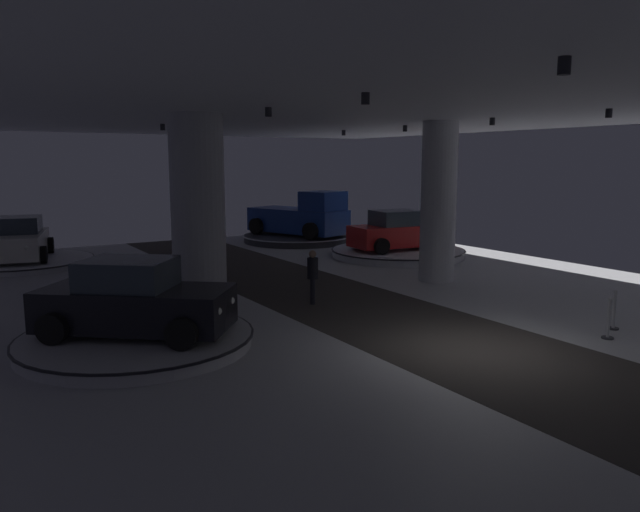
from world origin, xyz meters
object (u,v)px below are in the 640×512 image
object	(u,v)px
display_platform_far_right	(398,252)
pickup_truck_deep_right	(302,217)
column_left	(198,210)
visitor_walking_near	(313,273)
column_right	(438,202)
display_car_deep_left	(20,240)
display_car_mid_left	(134,301)
display_platform_deep_left	(21,262)
display_platform_mid_left	(137,340)
display_car_far_right	(398,232)
display_platform_deep_right	(298,238)

from	to	relation	value
display_platform_far_right	pickup_truck_deep_right	size ratio (longest dim) A/B	1.03
column_left	visitor_walking_near	distance (m)	3.82
column_right	display_car_deep_left	world-z (taller)	column_right
display_car_mid_left	display_platform_deep_left	xyz separation A→B (m)	(-1.02, 13.48, -0.93)
pickup_truck_deep_right	visitor_walking_near	distance (m)	13.73
display_platform_mid_left	display_car_far_right	distance (m)	15.13
column_left	display_platform_mid_left	world-z (taller)	column_left
display_car_mid_left	display_car_far_right	world-z (taller)	display_car_far_right
column_right	display_car_far_right	bearing A→B (deg)	65.88
column_left	pickup_truck_deep_right	world-z (taller)	column_left
column_left	display_platform_deep_right	size ratio (longest dim) A/B	0.97
column_left	display_car_mid_left	size ratio (longest dim) A/B	1.25
column_left	display_car_mid_left	xyz separation A→B (m)	(-2.82, -3.42, -1.68)
display_car_far_right	pickup_truck_deep_right	distance (m)	6.47
display_car_far_right	pickup_truck_deep_right	size ratio (longest dim) A/B	0.77
display_platform_mid_left	display_platform_deep_right	bearing A→B (deg)	49.09
display_platform_far_right	display_car_deep_left	distance (m)	15.69
column_left	display_platform_mid_left	bearing A→B (deg)	-129.15
display_platform_deep_left	display_car_far_right	bearing A→B (deg)	-23.72
display_car_mid_left	display_platform_deep_left	distance (m)	13.55
display_car_mid_left	pickup_truck_deep_right	xyz separation A→B (m)	(12.15, 13.55, 0.23)
display_platform_mid_left	display_platform_deep_right	world-z (taller)	display_platform_deep_right
display_platform_mid_left	pickup_truck_deep_right	distance (m)	18.23
display_platform_mid_left	display_platform_deep_left	bearing A→B (deg)	94.41
column_right	display_platform_deep_left	world-z (taller)	column_right
display_car_far_right	pickup_truck_deep_right	bearing A→B (deg)	100.23
pickup_truck_deep_right	visitor_walking_near	world-z (taller)	pickup_truck_deep_right
display_platform_mid_left	display_platform_deep_right	distance (m)	18.36
column_left	visitor_walking_near	size ratio (longest dim) A/B	3.46
display_car_far_right	display_car_deep_left	xyz separation A→B (m)	(-14.31, 6.32, -0.09)
display_platform_mid_left	display_platform_far_right	size ratio (longest dim) A/B	0.90
pickup_truck_deep_right	visitor_walking_near	bearing A→B (deg)	-118.68
column_left	display_platform_deep_left	distance (m)	11.08
display_platform_deep_left	visitor_walking_near	distance (m)	13.68
column_left	column_right	world-z (taller)	same
display_car_deep_left	display_platform_mid_left	bearing A→B (deg)	-85.63
visitor_walking_near	column_left	bearing A→B (deg)	145.18
column_right	display_car_deep_left	distance (m)	16.61
display_platform_mid_left	display_platform_deep_right	xyz separation A→B (m)	(12.02, 13.87, 0.03)
column_left	display_platform_deep_left	world-z (taller)	column_left
display_car_mid_left	display_car_deep_left	world-z (taller)	display_car_mid_left
display_car_mid_left	visitor_walking_near	xyz separation A→B (m)	(5.57, 1.51, -0.16)
display_car_deep_left	visitor_walking_near	world-z (taller)	display_car_deep_left
column_right	display_platform_deep_right	xyz separation A→B (m)	(0.95, 11.59, -2.55)
display_car_mid_left	display_platform_far_right	size ratio (longest dim) A/B	0.75
display_platform_mid_left	pickup_truck_deep_right	world-z (taller)	pickup_truck_deep_right
column_right	pickup_truck_deep_right	size ratio (longest dim) A/B	0.97
display_platform_far_right	display_car_far_right	world-z (taller)	display_car_far_right
display_car_mid_left	display_platform_deep_right	bearing A→B (deg)	48.99
column_left	display_platform_mid_left	distance (m)	5.13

